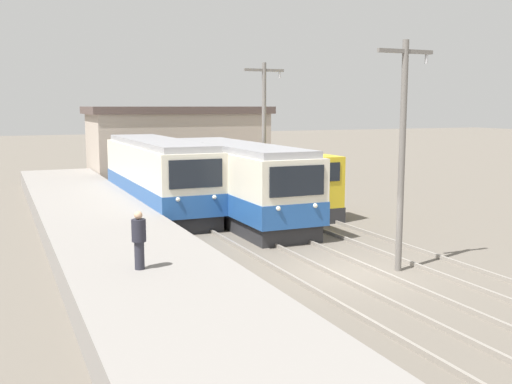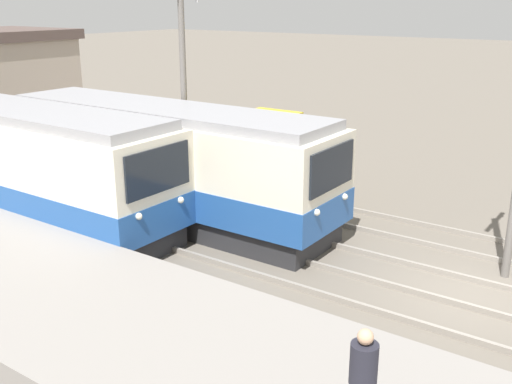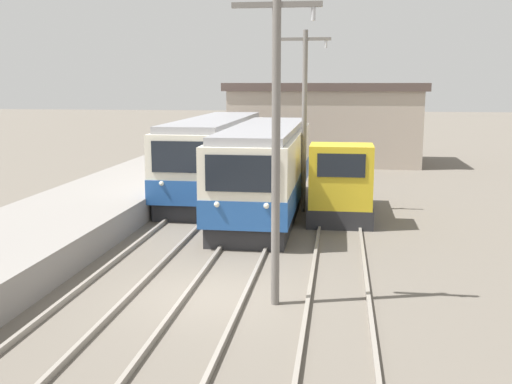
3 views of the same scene
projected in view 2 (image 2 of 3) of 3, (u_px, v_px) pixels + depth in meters
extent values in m
plane|color=#665E54|center=(471.00, 299.00, 13.86)|extent=(200.00, 200.00, 0.00)
cube|color=gray|center=(420.00, 365.00, 11.24)|extent=(0.10, 60.00, 0.14)
cube|color=gray|center=(445.00, 331.00, 12.37)|extent=(0.10, 60.00, 0.14)
cube|color=gray|center=(465.00, 305.00, 13.43)|extent=(0.10, 60.00, 0.14)
cube|color=gray|center=(482.00, 282.00, 14.56)|extent=(0.10, 60.00, 0.14)
cube|color=gray|center=(498.00, 260.00, 15.78)|extent=(0.10, 60.00, 0.14)
cube|color=gray|center=(511.00, 243.00, 16.90)|extent=(0.10, 60.00, 0.14)
cube|color=#28282B|center=(20.00, 207.00, 19.02)|extent=(2.58, 11.77, 0.70)
cube|color=silver|center=(14.00, 156.00, 18.51)|extent=(2.80, 12.26, 2.62)
cube|color=#235199|center=(17.00, 182.00, 18.77)|extent=(2.84, 12.30, 0.94)
cube|color=black|center=(158.00, 170.00, 15.00)|extent=(2.24, 0.06, 1.15)
sphere|color=silver|center=(139.00, 216.00, 14.70)|extent=(0.18, 0.18, 0.18)
sphere|color=silver|center=(181.00, 200.00, 15.90)|extent=(0.18, 0.18, 0.18)
cube|color=#939399|center=(8.00, 109.00, 18.07)|extent=(2.46, 11.77, 0.28)
cube|color=#28282B|center=(167.00, 205.00, 19.20)|extent=(2.58, 11.25, 0.70)
cube|color=silver|center=(164.00, 155.00, 18.70)|extent=(2.80, 11.72, 2.57)
cube|color=#235199|center=(165.00, 180.00, 18.95)|extent=(2.84, 11.76, 0.92)
cube|color=black|center=(332.00, 168.00, 15.34)|extent=(2.24, 0.06, 1.13)
sphere|color=silver|center=(317.00, 212.00, 15.03)|extent=(0.18, 0.18, 0.18)
sphere|color=silver|center=(345.00, 197.00, 16.23)|extent=(0.18, 0.18, 0.18)
cube|color=#939399|center=(162.00, 110.00, 18.27)|extent=(2.46, 11.25, 0.28)
cube|color=#28282B|center=(219.00, 182.00, 21.66)|extent=(2.40, 5.60, 0.70)
cube|color=gold|center=(263.00, 148.00, 20.17)|extent=(2.28, 1.79, 2.30)
cube|color=black|center=(286.00, 137.00, 19.51)|extent=(1.68, 0.04, 0.83)
cube|color=gold|center=(199.00, 150.00, 21.83)|extent=(1.92, 3.71, 1.40)
cylinder|color=black|center=(198.00, 124.00, 21.54)|extent=(0.16, 0.16, 0.50)
cylinder|color=slate|center=(184.00, 96.00, 19.60)|extent=(0.20, 0.20, 7.24)
cylinder|color=#23232D|center=(364.00, 364.00, 7.94)|extent=(0.38, 0.38, 0.59)
sphere|color=tan|center=(365.00, 337.00, 7.82)|extent=(0.22, 0.22, 0.22)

